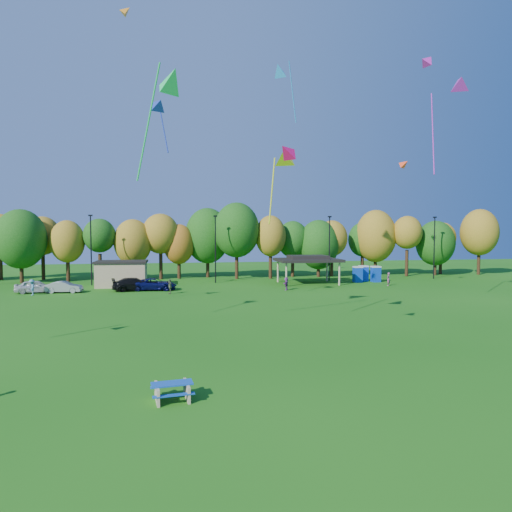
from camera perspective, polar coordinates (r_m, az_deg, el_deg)
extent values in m
plane|color=#19600F|center=(22.60, -1.96, -14.97)|extent=(160.00, 160.00, 0.00)
cylinder|color=black|center=(74.76, -29.29, -1.05)|extent=(0.50, 0.50, 4.12)
ellipsoid|color=olive|center=(74.59, -29.39, 2.64)|extent=(4.78, 4.78, 5.18)
cylinder|color=black|center=(68.94, -27.25, -1.55)|extent=(0.50, 0.50, 3.56)
ellipsoid|color=#144C0F|center=(68.75, -27.34, 1.91)|extent=(6.62, 6.62, 8.00)
cylinder|color=black|center=(72.34, -25.05, -1.20)|extent=(0.50, 0.50, 3.79)
ellipsoid|color=olive|center=(72.16, -25.14, 2.31)|extent=(4.94, 4.94, 5.58)
cylinder|color=black|center=(68.22, -22.44, -1.57)|extent=(0.50, 0.50, 3.34)
ellipsoid|color=olive|center=(68.03, -22.51, 1.70)|extent=(4.61, 4.61, 5.88)
cylinder|color=black|center=(67.22, -18.91, -1.37)|extent=(0.50, 0.50, 3.82)
ellipsoid|color=#144C0F|center=(67.03, -18.98, 2.43)|extent=(4.43, 4.43, 4.73)
cylinder|color=black|center=(67.32, -15.10, -1.54)|extent=(0.50, 0.50, 3.25)
ellipsoid|color=olive|center=(67.12, -15.14, 1.69)|extent=(5.33, 5.33, 6.53)
cylinder|color=black|center=(67.60, -11.80, -1.18)|extent=(0.50, 0.50, 3.96)
ellipsoid|color=olive|center=(67.41, -11.85, 2.75)|extent=(5.31, 5.31, 5.82)
cylinder|color=black|center=(67.85, -9.59, -1.53)|extent=(0.50, 0.50, 3.05)
ellipsoid|color=#995914|center=(67.66, -9.62, 1.48)|extent=(4.54, 4.54, 5.87)
cylinder|color=black|center=(69.14, -6.06, -1.11)|extent=(0.50, 0.50, 3.77)
ellipsoid|color=#144C0F|center=(68.95, -6.08, 2.54)|extent=(6.69, 6.69, 8.35)
cylinder|color=black|center=(66.53, -2.42, -1.04)|extent=(0.50, 0.50, 4.28)
ellipsoid|color=#144C0F|center=(66.35, -2.43, 3.27)|extent=(6.64, 6.64, 8.01)
cylinder|color=black|center=(67.03, 1.82, -1.23)|extent=(0.50, 0.50, 3.76)
ellipsoid|color=olive|center=(66.83, 1.83, 2.52)|extent=(4.49, 4.49, 6.02)
cylinder|color=black|center=(69.88, 4.60, -1.20)|extent=(0.50, 0.50, 3.43)
ellipsoid|color=#144C0F|center=(69.69, 4.62, 2.09)|extent=(4.77, 4.77, 5.63)
cylinder|color=black|center=(70.12, 7.81, -1.40)|extent=(0.50, 0.50, 2.95)
ellipsoid|color=#144C0F|center=(69.93, 7.83, 1.42)|extent=(6.14, 6.14, 7.54)
cylinder|color=black|center=(71.25, 9.44, -1.11)|extent=(0.50, 0.50, 3.52)
ellipsoid|color=olive|center=(71.07, 9.47, 2.20)|extent=(4.78, 4.78, 5.53)
cylinder|color=black|center=(74.82, 13.13, -1.00)|extent=(0.50, 0.50, 3.39)
ellipsoid|color=#144C0F|center=(74.64, 13.17, 2.03)|extent=(4.54, 4.54, 5.46)
cylinder|color=black|center=(74.29, 14.69, -0.92)|extent=(0.50, 0.50, 3.72)
ellipsoid|color=olive|center=(74.12, 14.73, 2.43)|extent=(6.32, 6.32, 8.24)
cylinder|color=black|center=(74.41, 18.32, -0.84)|extent=(0.50, 0.50, 4.06)
ellipsoid|color=olive|center=(74.25, 18.38, 2.81)|extent=(4.50, 4.50, 5.13)
cylinder|color=black|center=(77.41, 21.46, -1.12)|extent=(0.50, 0.50, 3.05)
ellipsoid|color=#144C0F|center=(77.24, 21.51, 1.51)|extent=(5.97, 5.97, 7.05)
cylinder|color=black|center=(79.71, 22.06, -0.84)|extent=(0.50, 0.50, 3.55)
ellipsoid|color=olive|center=(79.54, 22.13, 2.14)|extent=(4.60, 4.60, 4.99)
cylinder|color=black|center=(81.23, 26.07, -0.67)|extent=(0.50, 0.50, 4.07)
ellipsoid|color=olive|center=(81.07, 26.15, 2.68)|extent=(5.83, 5.83, 7.42)
cylinder|color=black|center=(62.35, -19.92, 0.66)|extent=(0.16, 0.16, 9.00)
cube|color=black|center=(62.32, -20.00, 4.79)|extent=(0.50, 0.25, 0.18)
cylinder|color=black|center=(61.53, -5.09, 0.80)|extent=(0.16, 0.16, 9.00)
cube|color=black|center=(61.51, -5.11, 5.00)|extent=(0.50, 0.25, 0.18)
cylinder|color=black|center=(64.79, 9.16, 0.90)|extent=(0.16, 0.16, 9.00)
cube|color=black|center=(64.77, 9.19, 4.88)|extent=(0.50, 0.25, 0.18)
cylinder|color=black|center=(71.56, 21.38, 0.93)|extent=(0.16, 0.16, 9.00)
cube|color=black|center=(71.54, 21.46, 4.53)|extent=(0.50, 0.25, 0.18)
cube|color=tan|center=(59.97, -16.44, -2.25)|extent=(6.00, 4.00, 3.00)
cube|color=black|center=(59.85, -16.46, -0.70)|extent=(6.30, 4.30, 0.25)
cylinder|color=tan|center=(57.63, 3.82, -2.34)|extent=(0.24, 0.24, 3.00)
cylinder|color=tan|center=(59.64, 10.38, -2.20)|extent=(0.24, 0.24, 3.00)
cylinder|color=tan|center=(62.48, 2.75, -1.91)|extent=(0.24, 0.24, 3.00)
cylinder|color=tan|center=(64.34, 8.86, -1.79)|extent=(0.24, 0.24, 3.00)
cube|color=black|center=(60.80, 6.49, -0.51)|extent=(8.20, 6.20, 0.35)
cube|color=black|center=(60.78, 6.49, -0.13)|extent=(5.00, 3.50, 0.45)
cube|color=#0E3CB8|center=(63.85, 12.59, -2.32)|extent=(1.10, 1.10, 2.00)
cube|color=silver|center=(63.75, 12.60, -1.35)|extent=(1.15, 1.15, 0.18)
cube|color=#0E3CB8|center=(65.36, 13.28, -2.20)|extent=(1.10, 1.10, 2.00)
cube|color=silver|center=(65.27, 13.29, -1.25)|extent=(1.15, 1.15, 0.18)
cube|color=#0E3CB8|center=(64.83, 14.73, -2.27)|extent=(1.10, 1.10, 2.00)
cube|color=silver|center=(64.73, 14.75, -1.31)|extent=(1.15, 1.15, 0.18)
cube|color=tan|center=(20.00, -12.26, -16.47)|extent=(0.29, 1.37, 0.68)
cube|color=tan|center=(20.13, -8.64, -16.30)|extent=(0.29, 1.37, 0.68)
cube|color=#144CB2|center=(19.94, -10.45, -15.40)|extent=(1.77, 0.92, 0.06)
cube|color=#144CB2|center=(19.49, -10.24, -16.75)|extent=(1.71, 0.45, 0.05)
cube|color=#144CB2|center=(20.58, -10.64, -15.66)|extent=(1.71, 0.45, 0.05)
imported|color=silver|center=(57.34, -25.84, -3.45)|extent=(4.49, 2.20, 1.47)
imported|color=#9A9A9F|center=(56.21, -22.85, -3.60)|extent=(4.05, 1.68, 1.30)
imported|color=#0B0D45|center=(55.26, -12.56, -3.47)|extent=(5.30, 2.82, 1.42)
imported|color=black|center=(55.41, -14.87, -3.43)|extent=(5.55, 2.99, 1.53)
imported|color=#843A8C|center=(54.19, 3.81, -3.46)|extent=(1.03, 1.50, 1.56)
imported|color=#5191B2|center=(55.45, -26.23, -3.54)|extent=(0.99, 1.27, 1.74)
imported|color=#5C6D42|center=(51.68, -10.70, -3.76)|extent=(0.45, 1.00, 1.68)
imported|color=#A44D7B|center=(60.82, 16.20, -2.79)|extent=(0.71, 0.73, 1.69)
cone|color=orange|center=(58.39, -15.89, 27.41)|extent=(1.56, 1.19, 1.51)
cone|color=#D10B56|center=(25.50, 3.87, 12.94)|extent=(1.64, 1.58, 1.33)
cone|color=#F8411D|center=(55.08, 18.07, 10.92)|extent=(1.67, 1.72, 1.39)
cone|color=#CEDC17|center=(31.06, 3.70, 12.55)|extent=(2.25, 2.51, 2.04)
cylinder|color=#CEDC17|center=(31.96, 2.02, 8.22)|extent=(0.84, 1.68, 4.73)
cone|color=#1DDB59|center=(31.30, -10.61, 20.83)|extent=(2.86, 2.95, 2.33)
cylinder|color=#1DDB59|center=(28.95, -13.33, 15.80)|extent=(1.65, 1.99, 6.61)
cone|color=#C721AC|center=(43.84, 20.74, 21.90)|extent=(1.74, 1.50, 1.46)
cone|color=#2898FF|center=(51.41, 2.95, 22.23)|extent=(2.47, 2.59, 2.10)
cylinder|color=#2898FF|center=(49.45, 4.58, 19.72)|extent=(1.32, 1.81, 5.67)
cone|color=#B022B5|center=(43.38, 24.04, 19.12)|extent=(2.33, 2.61, 2.18)
cylinder|color=#B022B5|center=(43.87, 21.23, 14.15)|extent=(1.20, 2.64, 7.55)
cone|color=#1C329F|center=(39.32, -12.40, 17.96)|extent=(2.00, 2.16, 1.77)
cylinder|color=#1C329F|center=(39.90, -11.44, 15.09)|extent=(0.79, 1.33, 3.79)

